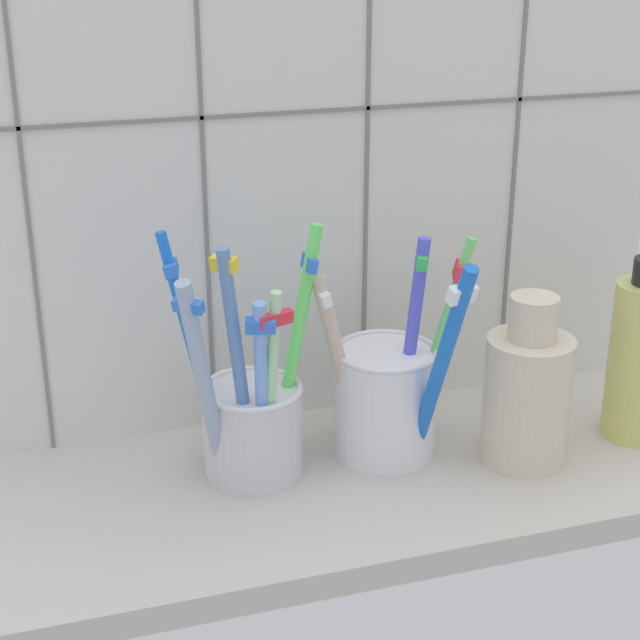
{
  "coord_description": "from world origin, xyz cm",
  "views": [
    {
      "loc": [
        -20.4,
        -62.08,
        41.1
      ],
      "look_at": [
        0.0,
        2.67,
        13.56
      ],
      "focal_mm": 57.28,
      "sensor_mm": 36.0,
      "label": 1
    }
  ],
  "objects_px": {
    "soap_bottle": "(640,357)",
    "toothbrush_cup_left": "(251,417)",
    "toothbrush_cup_right": "(387,394)",
    "ceramic_vase": "(527,392)"
  },
  "relations": [
    {
      "from": "soap_bottle",
      "to": "toothbrush_cup_right",
      "type": "bearing_deg",
      "value": 171.02
    },
    {
      "from": "ceramic_vase",
      "to": "toothbrush_cup_right",
      "type": "bearing_deg",
      "value": 157.87
    },
    {
      "from": "toothbrush_cup_left",
      "to": "ceramic_vase",
      "type": "bearing_deg",
      "value": -10.67
    },
    {
      "from": "toothbrush_cup_right",
      "to": "ceramic_vase",
      "type": "bearing_deg",
      "value": -22.13
    },
    {
      "from": "toothbrush_cup_left",
      "to": "soap_bottle",
      "type": "bearing_deg",
      "value": -5.68
    },
    {
      "from": "toothbrush_cup_left",
      "to": "toothbrush_cup_right",
      "type": "bearing_deg",
      "value": 0.53
    },
    {
      "from": "toothbrush_cup_left",
      "to": "soap_bottle",
      "type": "distance_m",
      "value": 0.31
    },
    {
      "from": "toothbrush_cup_right",
      "to": "soap_bottle",
      "type": "distance_m",
      "value": 0.2
    },
    {
      "from": "soap_bottle",
      "to": "toothbrush_cup_left",
      "type": "bearing_deg",
      "value": 174.32
    },
    {
      "from": "toothbrush_cup_left",
      "to": "toothbrush_cup_right",
      "type": "relative_size",
      "value": 1.08
    }
  ]
}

